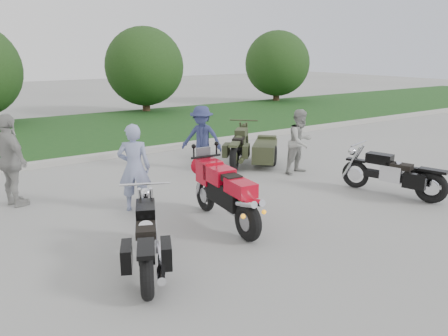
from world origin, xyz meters
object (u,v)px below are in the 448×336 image
cruiser_right (396,176)px  person_stripe (134,168)px  cruiser_sidecar (254,150)px  person_denim (202,138)px  person_grey (300,142)px  person_back (11,161)px  cruiser_left (147,242)px  sportbike_red (226,192)px

cruiser_right → person_stripe: person_stripe is taller
cruiser_sidecar → person_stripe: size_ratio=1.24×
cruiser_sidecar → person_denim: person_denim is taller
person_grey → person_back: size_ratio=0.87×
person_grey → person_back: person_back is taller
cruiser_left → cruiser_sidecar: (4.70, 3.76, -0.02)m
cruiser_left → cruiser_sidecar: size_ratio=1.00×
person_stripe → cruiser_sidecar: bearing=-130.7°
cruiser_left → cruiser_sidecar: cruiser_sidecar is taller
cruiser_left → person_denim: bearing=75.0°
person_grey → person_denim: 2.43m
person_back → cruiser_sidecar: bearing=-109.2°
cruiser_left → cruiser_right: bearing=25.2°
person_stripe → person_denim: (2.52, 1.78, -0.02)m
cruiser_left → cruiser_right: size_ratio=0.96×
cruiser_sidecar → person_grey: bearing=-24.7°
cruiser_sidecar → person_denim: size_ratio=1.27×
cruiser_right → person_stripe: 5.32m
sportbike_red → person_denim: size_ratio=1.34×
person_grey → person_stripe: bearing=175.4°
cruiser_sidecar → person_grey: 1.37m
person_back → person_denim: bearing=-105.0°
cruiser_left → person_back: 4.04m
cruiser_right → person_stripe: (-4.82, 2.21, 0.40)m
person_denim → person_back: size_ratio=0.90×
person_stripe → person_back: (-1.86, 1.54, 0.07)m
cruiser_left → person_denim: size_ratio=1.27×
person_back → cruiser_right: bearing=-137.4°
person_grey → person_denim: bearing=132.4°
sportbike_red → cruiser_left: 1.95m
cruiser_sidecar → person_grey: (0.47, -1.23, 0.37)m
cruiser_sidecar → person_stripe: bearing=-115.7°
person_denim → cruiser_sidecar: bearing=36.5°
person_stripe → person_grey: person_stripe is taller
cruiser_sidecar → person_stripe: 4.18m
person_stripe → sportbike_red: bearing=151.5°
person_stripe → person_back: bearing=-10.4°
person_stripe → person_back: person_back is taller
cruiser_left → cruiser_right: cruiser_right is taller
cruiser_sidecar → person_stripe: person_stripe is taller
cruiser_left → person_grey: person_grey is taller
cruiser_sidecar → person_stripe: (-3.91, -1.43, 0.42)m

